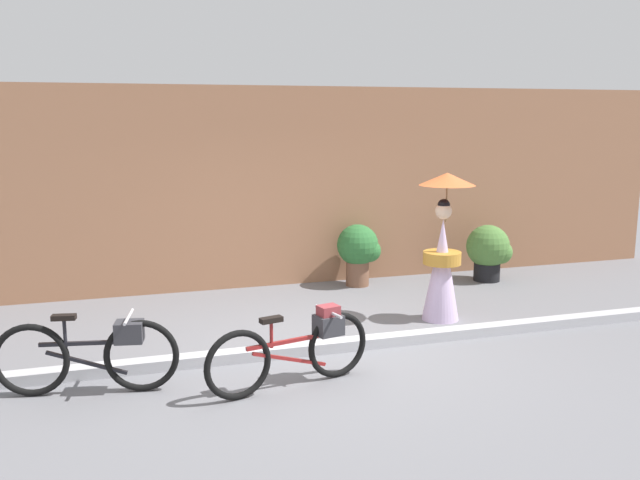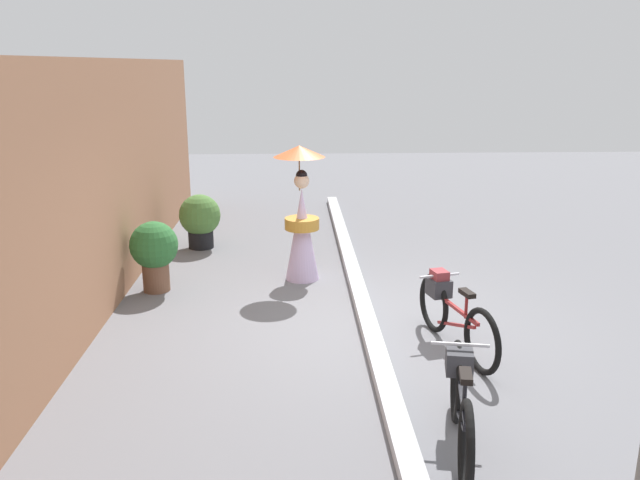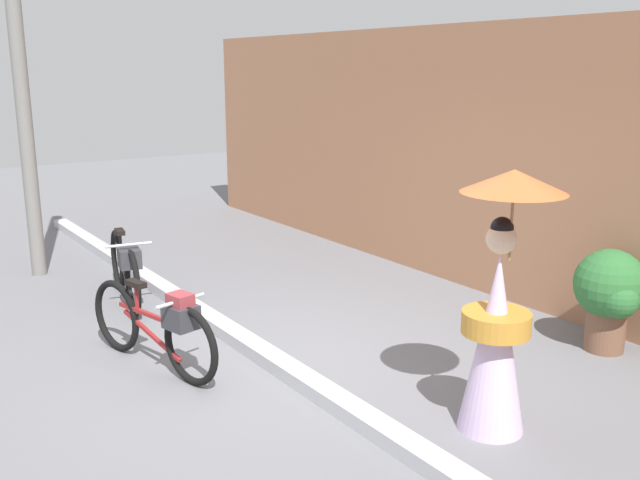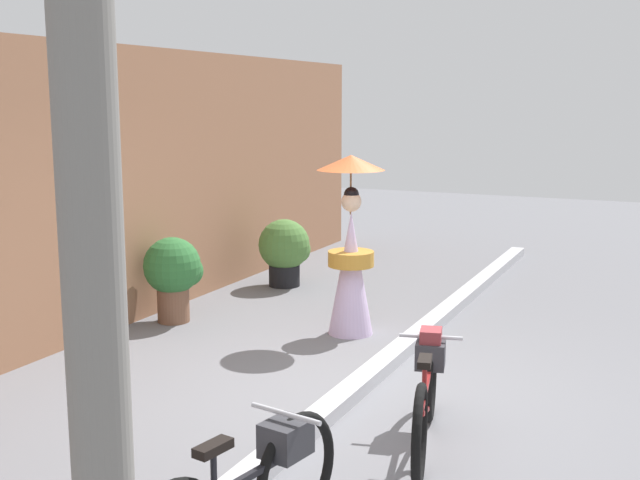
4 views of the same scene
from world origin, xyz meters
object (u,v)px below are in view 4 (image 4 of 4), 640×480
object	(u,v)px
utility_pole	(86,135)
potted_plant_by_door	(286,249)
person_with_parasol	(351,249)
potted_plant_small	(174,272)
bicycle_far_side	(427,391)

from	to	relation	value
utility_pole	potted_plant_by_door	bearing A→B (deg)	23.75
person_with_parasol	utility_pole	bearing A→B (deg)	-163.91
potted_plant_small	utility_pole	xyz separation A→B (m)	(-5.62, -3.72, 1.83)
bicycle_far_side	potted_plant_small	xyz separation A→B (m)	(1.98, 3.59, 0.17)
potted_plant_by_door	utility_pole	size ratio (longest dim) A/B	0.19
person_with_parasol	bicycle_far_side	bearing A→B (deg)	-146.11
potted_plant_small	utility_pole	world-z (taller)	utility_pole
bicycle_far_side	potted_plant_small	world-z (taller)	potted_plant_small
potted_plant_small	utility_pole	size ratio (longest dim) A/B	0.20
bicycle_far_side	potted_plant_small	bearing A→B (deg)	61.13
bicycle_far_side	person_with_parasol	size ratio (longest dim) A/B	0.91
potted_plant_by_door	utility_pole	distance (m)	8.66
person_with_parasol	potted_plant_by_door	world-z (taller)	person_with_parasol
potted_plant_by_door	person_with_parasol	bearing A→B (deg)	-135.70
bicycle_far_side	potted_plant_by_door	bearing A→B (deg)	38.61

